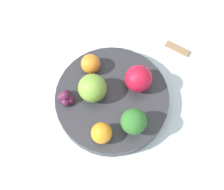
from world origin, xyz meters
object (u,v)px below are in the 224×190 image
apple_red (92,88)px  bowl (112,100)px  broccoli (134,122)px  grape_cluster (66,97)px  apple_green (138,79)px  orange_front (102,133)px  orange_back (91,64)px  spoon (177,48)px

apple_red → bowl: bearing=-179.4°
broccoli → grape_cluster: broccoli is taller
apple_red → grape_cluster: (0.05, 0.02, -0.02)m
broccoli → apple_red: (0.10, -0.06, -0.01)m
bowl → apple_green: (-0.05, -0.04, 0.05)m
orange_front → grape_cluster: orange_front is taller
orange_back → apple_red: bearing=105.4°
apple_red → orange_back: 0.06m
broccoli → orange_back: size_ratio=1.52×
apple_green → spoon: (-0.08, -0.13, -0.06)m
orange_back → spoon: bearing=-151.4°
broccoli → spoon: bearing=-109.3°
bowl → apple_green: 0.08m
broccoli → apple_green: broccoli is taller
orange_front → bowl: bearing=-93.6°
apple_green → broccoli: bearing=92.2°
bowl → orange_front: size_ratio=5.73×
bowl → orange_back: size_ratio=5.81×
orange_back → spoon: 0.22m
orange_back → grape_cluster: orange_back is taller
bowl → broccoli: 0.10m
broccoli → apple_green: (0.00, -0.10, -0.01)m
orange_front → grape_cluster: 0.11m
apple_green → orange_front: size_ratio=1.36×
apple_red → broccoli: bearing=148.1°
broccoli → bowl: bearing=-48.0°
orange_front → spoon: size_ratio=0.69×
spoon → orange_front: bearing=61.4°
apple_green → grape_cluster: 0.16m
apple_red → apple_green: (-0.09, -0.04, -0.00)m
bowl → apple_red: 0.06m
apple_red → apple_green: size_ratio=1.03×
apple_red → grape_cluster: apple_red is taller
apple_red → orange_back: (0.02, -0.06, -0.01)m
apple_green → orange_back: apple_green is taller
broccoli → orange_front: (0.06, 0.03, -0.02)m
orange_front → grape_cluster: size_ratio=1.15×
bowl → broccoli: bearing=132.0°
bowl → orange_back: (0.06, -0.06, 0.04)m
broccoli → spoon: size_ratio=1.04×
bowl → spoon: size_ratio=3.98×
broccoli → spoon: 0.25m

